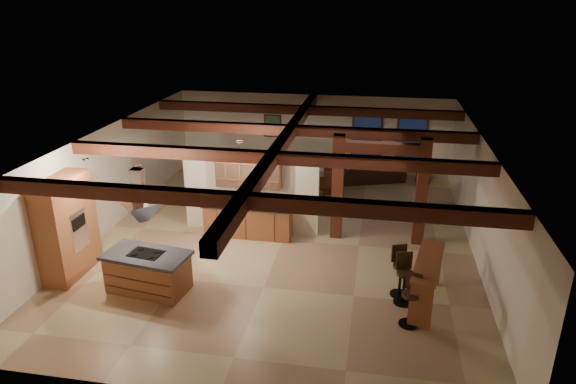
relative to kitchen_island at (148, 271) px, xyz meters
name	(u,v)px	position (x,y,z in m)	size (l,w,h in m)	color
ground	(283,240)	(2.53, 3.02, -0.47)	(12.00, 12.00, 0.00)	tan
room_walls	(283,179)	(2.53, 3.02, 1.31)	(12.00, 12.00, 12.00)	silver
ceiling_beams	(283,143)	(2.53, 3.02, 2.29)	(10.00, 12.00, 0.28)	#401E10
timber_posts	(380,179)	(5.03, 3.52, 1.30)	(2.50, 0.30, 2.90)	#401E10
partition_wall	(251,194)	(1.53, 3.52, 0.63)	(3.80, 0.18, 2.20)	silver
pantry_cabinet	(67,227)	(-2.13, 0.42, 0.73)	(0.67, 1.60, 2.40)	brown
back_counter	(248,220)	(1.53, 3.13, 0.01)	(2.50, 0.66, 0.94)	brown
upper_display_cabinet	(249,170)	(1.53, 3.33, 1.38)	(1.80, 0.36, 0.95)	brown
range_hood	(142,218)	(0.00, 0.00, 1.31)	(1.10, 1.10, 1.40)	silver
back_windows	(389,136)	(5.33, 8.95, 1.03)	(2.70, 0.07, 1.70)	#401E10
framed_art	(273,126)	(1.03, 8.95, 1.23)	(0.65, 0.05, 0.85)	#401E10
recessed_cans	(158,155)	(0.00, 1.08, 2.40)	(3.16, 2.46, 0.03)	silver
kitchen_island	(148,271)	(0.00, 0.00, 0.00)	(2.00, 1.26, 0.93)	brown
dining_table	(309,192)	(2.83, 5.91, -0.13)	(1.93, 1.08, 0.68)	#38190E
sofa	(371,172)	(4.78, 8.27, -0.13)	(2.33, 0.91, 0.68)	black
microwave	(256,200)	(1.77, 3.13, 0.61)	(0.48, 0.33, 0.27)	silver
bar_counter	(427,275)	(6.12, 0.51, 0.24)	(0.87, 2.07, 1.06)	brown
side_table	(423,175)	(6.61, 8.40, -0.20)	(0.43, 0.43, 0.53)	#401E10
table_lamp	(424,163)	(6.61, 8.40, 0.27)	(0.25, 0.25, 0.29)	black
bar_stool_a	(411,300)	(5.76, -0.30, 0.10)	(0.41, 0.42, 1.12)	black
bar_stool_b	(404,278)	(5.65, 0.49, 0.12)	(0.40, 0.42, 1.15)	black
bar_stool_c	(400,271)	(5.58, 0.80, 0.12)	(0.43, 0.45, 1.16)	black
dining_chairs	(309,184)	(2.83, 5.91, 0.14)	(2.07, 2.07, 1.20)	#401E10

